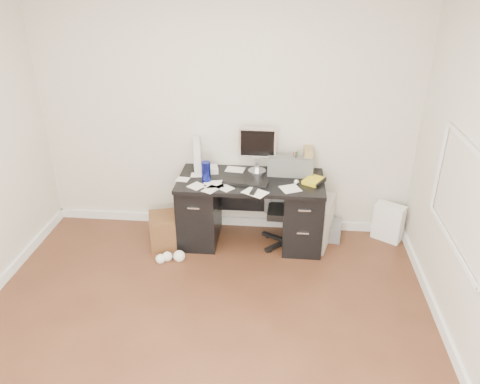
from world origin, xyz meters
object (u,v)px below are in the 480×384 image
object	(u,v)px
lcd_monitor	(257,150)
pc_tower	(319,222)
wicker_basket	(167,231)
keyboard	(246,182)
office_chair	(288,205)
desk	(250,209)

from	to	relation	value
lcd_monitor	pc_tower	bearing A→B (deg)	-11.35
lcd_monitor	wicker_basket	size ratio (longest dim) A/B	1.41
lcd_monitor	pc_tower	world-z (taller)	lcd_monitor
keyboard	wicker_basket	distance (m)	1.02
lcd_monitor	office_chair	bearing A→B (deg)	-31.56
lcd_monitor	wicker_basket	distance (m)	1.29
office_chair	wicker_basket	bearing A→B (deg)	-171.78
desk	keyboard	bearing A→B (deg)	-114.38
lcd_monitor	wicker_basket	xyz separation A→B (m)	(-0.94, -0.35, -0.82)
office_chair	lcd_monitor	bearing A→B (deg)	150.16
pc_tower	wicker_basket	distance (m)	1.64
lcd_monitor	office_chair	xyz separation A→B (m)	(0.34, -0.22, -0.52)
desk	office_chair	bearing A→B (deg)	-3.41
lcd_monitor	desk	bearing A→B (deg)	-104.44
wicker_basket	office_chair	bearing A→B (deg)	5.85
lcd_monitor	keyboard	world-z (taller)	lcd_monitor
desk	office_chair	distance (m)	0.40
keyboard	wicker_basket	bearing A→B (deg)	-167.85
desk	office_chair	world-z (taller)	office_chair
keyboard	office_chair	bearing A→B (deg)	18.54
lcd_monitor	pc_tower	size ratio (longest dim) A/B	0.99
pc_tower	office_chair	bearing A→B (deg)	-153.10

